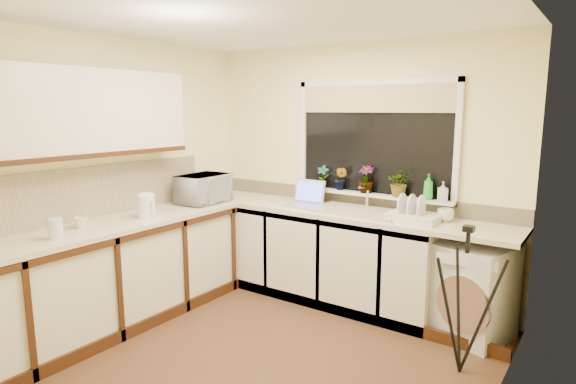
{
  "coord_description": "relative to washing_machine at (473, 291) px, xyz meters",
  "views": [
    {
      "loc": [
        2.1,
        -2.67,
        1.83
      ],
      "look_at": [
        -0.13,
        0.55,
        1.15
      ],
      "focal_mm": 29.81,
      "sensor_mm": 36.0,
      "label": 1
    }
  ],
  "objects": [
    {
      "name": "floor",
      "position": [
        -1.24,
        -1.19,
        -0.38
      ],
      "size": [
        3.2,
        3.2,
        0.0
      ],
      "primitive_type": "plane",
      "color": "#513320",
      "rests_on": "ground"
    },
    {
      "name": "ceiling",
      "position": [
        -1.24,
        -1.19,
        2.07
      ],
      "size": [
        3.2,
        3.2,
        0.0
      ],
      "primitive_type": "plane",
      "rotation": [
        3.14,
        0.0,
        0.0
      ],
      "color": "white",
      "rests_on": "ground"
    },
    {
      "name": "wall_back",
      "position": [
        -1.24,
        0.31,
        0.84
      ],
      "size": [
        3.2,
        0.0,
        3.2
      ],
      "primitive_type": "plane",
      "rotation": [
        1.57,
        0.0,
        0.0
      ],
      "color": "#FFF1AA",
      "rests_on": "ground"
    },
    {
      "name": "wall_front",
      "position": [
        -1.24,
        -2.69,
        0.84
      ],
      "size": [
        3.2,
        0.0,
        3.2
      ],
      "primitive_type": "plane",
      "rotation": [
        -1.57,
        0.0,
        0.0
      ],
      "color": "#FFF1AA",
      "rests_on": "ground"
    },
    {
      "name": "wall_left",
      "position": [
        -2.84,
        -1.19,
        0.84
      ],
      "size": [
        0.0,
        3.0,
        3.0
      ],
      "primitive_type": "plane",
      "rotation": [
        1.57,
        0.0,
        1.57
      ],
      "color": "#FFF1AA",
      "rests_on": "ground"
    },
    {
      "name": "wall_right",
      "position": [
        0.36,
        -1.19,
        0.84
      ],
      "size": [
        0.0,
        3.0,
        3.0
      ],
      "primitive_type": "plane",
      "rotation": [
        1.57,
        0.0,
        -1.57
      ],
      "color": "#FFF1AA",
      "rests_on": "ground"
    },
    {
      "name": "base_cabinet_back",
      "position": [
        -1.56,
        0.01,
        0.05
      ],
      "size": [
        2.55,
        0.6,
        0.86
      ],
      "primitive_type": "cube",
      "color": "silver",
      "rests_on": "floor"
    },
    {
      "name": "base_cabinet_left",
      "position": [
        -2.54,
        -1.49,
        0.05
      ],
      "size": [
        0.54,
        2.4,
        0.86
      ],
      "primitive_type": "cube",
      "color": "silver",
      "rests_on": "floor"
    },
    {
      "name": "worktop_back",
      "position": [
        -1.24,
        0.01,
        0.5
      ],
      "size": [
        3.2,
        0.6,
        0.04
      ],
      "primitive_type": "cube",
      "color": "beige",
      "rests_on": "base_cabinet_back"
    },
    {
      "name": "worktop_left",
      "position": [
        -2.54,
        -1.49,
        0.5
      ],
      "size": [
        0.6,
        2.4,
        0.04
      ],
      "primitive_type": "cube",
      "color": "beige",
      "rests_on": "base_cabinet_left"
    },
    {
      "name": "upper_cabinet",
      "position": [
        -2.68,
        -1.64,
        1.42
      ],
      "size": [
        0.28,
        1.9,
        0.7
      ],
      "primitive_type": "cube",
      "color": "silver",
      "rests_on": "wall_left"
    },
    {
      "name": "splashback_left",
      "position": [
        -2.83,
        -1.49,
        0.74
      ],
      "size": [
        0.02,
        2.4,
        0.45
      ],
      "primitive_type": "cube",
      "color": "beige",
      "rests_on": "wall_left"
    },
    {
      "name": "splashback_back",
      "position": [
        -1.24,
        0.3,
        0.59
      ],
      "size": [
        3.2,
        0.02,
        0.14
      ],
      "primitive_type": "cube",
      "color": "beige",
      "rests_on": "wall_back"
    },
    {
      "name": "window_glass",
      "position": [
        -1.04,
        0.29,
        1.17
      ],
      "size": [
        1.5,
        0.02,
        1.0
      ],
      "primitive_type": "cube",
      "color": "black",
      "rests_on": "wall_back"
    },
    {
      "name": "window_blind",
      "position": [
        -1.04,
        0.27,
        1.54
      ],
      "size": [
        1.5,
        0.02,
        0.25
      ],
      "primitive_type": "cube",
      "color": "tan",
      "rests_on": "wall_back"
    },
    {
      "name": "windowsill",
      "position": [
        -1.04,
        0.24,
        0.65
      ],
      "size": [
        1.6,
        0.14,
        0.03
      ],
      "primitive_type": "cube",
      "color": "white",
      "rests_on": "wall_back"
    },
    {
      "name": "sink",
      "position": [
        -1.04,
        0.01,
        0.53
      ],
      "size": [
        0.82,
        0.46,
        0.03
      ],
      "primitive_type": "cube",
      "color": "tan",
      "rests_on": "worktop_back"
    },
    {
      "name": "faucet",
      "position": [
        -1.04,
        0.19,
        0.64
      ],
      "size": [
        0.03,
        0.03,
        0.24
      ],
      "primitive_type": "cylinder",
      "color": "silver",
      "rests_on": "worktop_back"
    },
    {
      "name": "washing_machine",
      "position": [
        0.0,
        0.0,
        0.0
      ],
      "size": [
        0.67,
        0.66,
        0.77
      ],
      "primitive_type": "cube",
      "rotation": [
        0.0,
        0.0,
        -0.28
      ],
      "color": "silver",
      "rests_on": "floor"
    },
    {
      "name": "laptop",
      "position": [
        -1.62,
        0.01,
        0.58
      ],
      "size": [
        0.34,
        0.31,
        0.24
      ],
      "rotation": [
        0.0,
        0.0,
        0.03
      ],
      "color": "#A09FA7",
      "rests_on": "worktop_back"
    },
    {
      "name": "kettle",
      "position": [
        -2.46,
        -1.24,
        0.61
      ],
      "size": [
        0.15,
        0.15,
        0.2
      ],
      "primitive_type": "cylinder",
      "color": "white",
      "rests_on": "worktop_left"
    },
    {
      "name": "dish_rack",
      "position": [
        -0.51,
        -0.04,
        0.55
      ],
      "size": [
        0.42,
        0.31,
        0.06
      ],
      "primitive_type": "cube",
      "rotation": [
        0.0,
        0.0,
        0.0
      ],
      "color": "silver",
      "rests_on": "worktop_back"
    },
    {
      "name": "tripod",
      "position": [
        0.08,
        -0.61,
        0.15
      ],
      "size": [
        0.51,
        0.51,
        1.06
      ],
      "primitive_type": null,
      "rotation": [
        0.0,
        0.0,
        -0.0
      ],
      "color": "black",
      "rests_on": "floor"
    },
    {
      "name": "glass_jug",
      "position": [
        -2.45,
        -2.06,
        0.59
      ],
      "size": [
        0.1,
        0.1,
        0.15
      ],
      "primitive_type": "cylinder",
      "color": "silver",
      "rests_on": "worktop_left"
    },
    {
      "name": "steel_jar",
      "position": [
        -2.64,
        -1.72,
        0.57
      ],
      "size": [
        0.07,
        0.07,
        0.1
      ],
      "primitive_type": "cylinder",
      "color": "white",
      "rests_on": "worktop_left"
    },
    {
      "name": "microwave",
      "position": [
        -2.53,
        -0.46,
        0.66
      ],
      "size": [
        0.38,
        0.53,
        0.28
      ],
      "primitive_type": "imported",
      "rotation": [
        0.0,
        0.0,
        1.63
      ],
      "color": "silver",
      "rests_on": "worktop_left"
    },
    {
      "name": "plant_a",
      "position": [
        -1.54,
        0.22,
        0.78
      ],
      "size": [
        0.14,
        0.11,
        0.23
      ],
      "primitive_type": "imported",
      "rotation": [
        0.0,
        0.0,
        0.28
      ],
      "color": "#999999",
      "rests_on": "windowsill"
    },
    {
      "name": "plant_b",
      "position": [
        -1.34,
        0.22,
        0.78
      ],
      "size": [
        0.14,
        0.12,
        0.22
      ],
      "primitive_type": "imported",
      "rotation": [
        0.0,
        0.0,
        -0.17
      ],
      "color": "#999999",
      "rests_on": "windowsill"
    },
    {
      "name": "plant_c",
      "position": [
        -1.07,
        0.22,
        0.79
      ],
      "size": [
        0.17,
        0.17,
        0.26
      ],
      "primitive_type": "imported",
      "rotation": [
        0.0,
        0.0,
        0.19
      ],
      "color": "#999999",
      "rests_on": "windowsill"
    },
    {
      "name": "plant_d",
      "position": [
        -0.74,
        0.22,
        0.79
      ],
      "size": [
        0.28,
        0.26,
        0.25
      ],
      "primitive_type": "imported",
      "rotation": [
        0.0,
        0.0,
        0.36
      ],
      "color": "#999999",
      "rests_on": "windowsill"
    },
    {
      "name": "soap_bottle_green",
      "position": [
        -0.48,
        0.22,
        0.78
      ],
      "size": [
        0.1,
        0.1,
        0.22
      ],
      "primitive_type": "imported",
      "rotation": [
        0.0,
        0.0,
        0.14
      ],
      "color": "green",
      "rests_on": "windowsill"
    },
    {
      "name": "soap_bottle_clear",
      "position": [
        -0.35,
        0.21,
        0.75
      ],
      "size": [
        0.1,
        0.1,
        0.17
      ],
      "primitive_type": "imported",
      "rotation": [
        0.0,
        0.0,
        0.43
      ],
      "color": "#999999",
      "rests_on": "windowsill"
    },
    {
      "name": "cup_back",
      "position": [
        -0.28,
        0.1,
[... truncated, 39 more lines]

